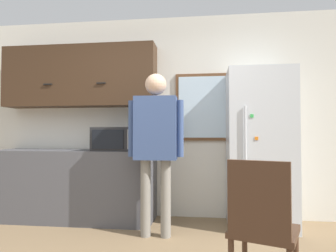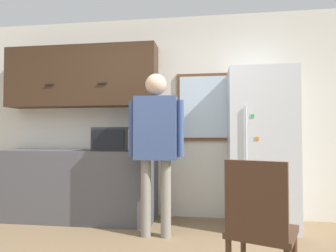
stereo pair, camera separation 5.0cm
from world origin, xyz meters
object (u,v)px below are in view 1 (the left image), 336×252
(microwave, at_px, (117,139))
(person, at_px, (156,136))
(chair, at_px, (262,223))
(refrigerator, at_px, (260,148))

(microwave, distance_m, person, 0.70)
(person, xyz_separation_m, chair, (0.90, -1.16, -0.57))
(person, bearing_deg, microwave, 142.00)
(person, relative_size, chair, 1.89)
(refrigerator, bearing_deg, person, -157.27)
(microwave, relative_size, refrigerator, 0.29)
(microwave, bearing_deg, refrigerator, 2.47)
(microwave, height_order, chair, microwave)
(microwave, relative_size, person, 0.31)
(chair, bearing_deg, refrigerator, -78.43)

